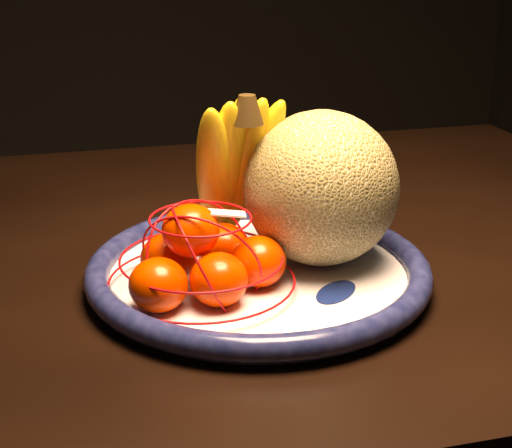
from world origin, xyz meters
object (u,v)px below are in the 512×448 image
object	(u,v)px
dining_table	(129,306)
banana_bunch	(231,167)
fruit_bowl	(258,272)
cantaloupe	(321,188)
mandarin_bag	(203,261)

from	to	relation	value
dining_table	banana_bunch	size ratio (longest dim) A/B	7.54
fruit_bowl	cantaloupe	distance (m)	0.12
dining_table	mandarin_bag	distance (m)	0.24
dining_table	cantaloupe	bearing A→B (deg)	-32.21
dining_table	cantaloupe	distance (m)	0.32
dining_table	mandarin_bag	size ratio (longest dim) A/B	7.26
mandarin_bag	cantaloupe	bearing A→B (deg)	16.23
dining_table	fruit_bowl	size ratio (longest dim) A/B	4.12
dining_table	mandarin_bag	world-z (taller)	mandarin_bag
fruit_bowl	mandarin_bag	bearing A→B (deg)	-156.66
cantaloupe	mandarin_bag	xyz separation A→B (m)	(-0.15, -0.04, -0.05)
cantaloupe	banana_bunch	xyz separation A→B (m)	(-0.09, 0.05, 0.02)
cantaloupe	mandarin_bag	distance (m)	0.16
mandarin_bag	dining_table	bearing A→B (deg)	108.95
cantaloupe	banana_bunch	world-z (taller)	banana_bunch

